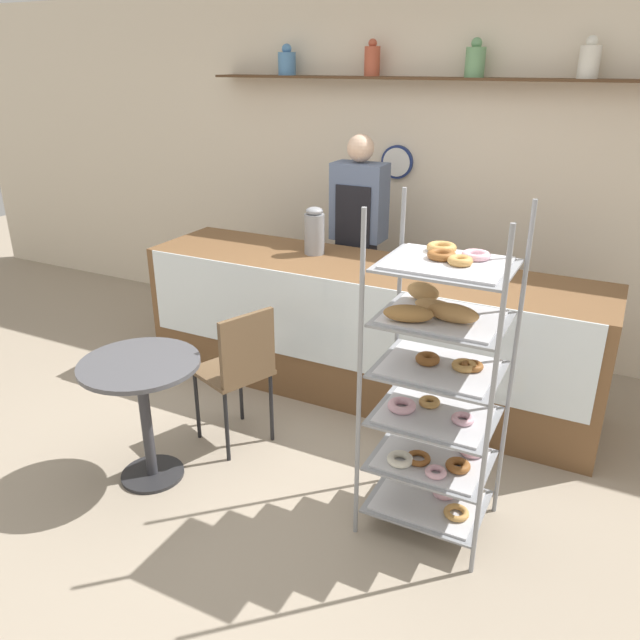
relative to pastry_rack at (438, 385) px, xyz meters
The scene contains 9 objects.
ground_plane 1.16m from the pastry_rack, behind, with size 14.00×14.00×0.00m, color gray.
back_wall 2.45m from the pastry_rack, 110.76° to the left, with size 10.00×0.30×2.70m.
display_counter 1.44m from the pastry_rack, 126.78° to the left, with size 3.13×0.74×0.92m.
pastry_rack is the anchor object (origin of this frame).
person_worker 2.02m from the pastry_rack, 124.42° to the left, with size 0.39×0.23×1.70m.
cafe_table 1.56m from the pastry_rack, 167.05° to the right, with size 0.64×0.64×0.72m.
cafe_chair 1.25m from the pastry_rack, behind, with size 0.49×0.49×0.88m.
coffee_carafe 1.79m from the pastry_rack, 136.42° to the left, with size 0.14×0.14×0.33m.
donut_tray_counter 1.33m from the pastry_rack, 113.88° to the left, with size 0.39×0.28×0.05m.
Camera 1 is at (1.51, -2.60, 2.18)m, focal length 35.00 mm.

